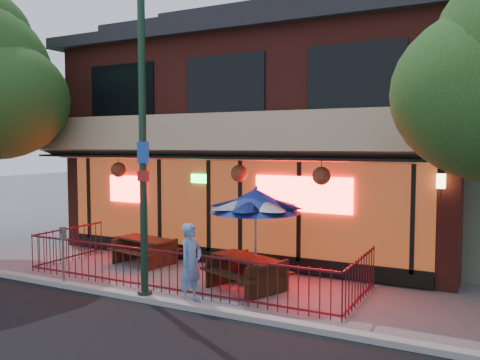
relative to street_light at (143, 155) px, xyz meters
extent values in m
plane|color=gray|center=(0.00, 0.40, -3.15)|extent=(80.00, 80.00, 0.00)
cube|color=#999993|center=(0.00, -0.10, -3.09)|extent=(80.00, 0.25, 0.12)
cube|color=maroon|center=(0.00, 7.60, 0.10)|extent=(12.00, 8.00, 6.50)
cube|color=#59230F|center=(0.00, 3.58, -1.50)|extent=(11.00, 0.06, 2.60)
cube|color=#FF0C0C|center=(2.30, 3.50, -1.05)|extent=(2.60, 0.04, 0.90)
cube|color=#FF0C0C|center=(-3.40, 3.50, -1.15)|extent=(1.30, 0.04, 0.80)
cube|color=tan|center=(0.00, 3.10, 0.40)|extent=(12.20, 1.33, 1.26)
cube|color=black|center=(-3.60, 3.58, 1.85)|extent=(2.40, 0.06, 1.60)
cube|color=black|center=(0.00, 3.58, 1.85)|extent=(2.40, 0.06, 1.60)
cube|color=black|center=(3.60, 3.58, 1.85)|extent=(2.40, 0.06, 1.60)
cube|color=black|center=(0.00, 3.55, -2.90)|extent=(11.00, 0.12, 0.40)
cube|color=#FFC672|center=(5.60, 3.42, -0.60)|extent=(0.18, 0.18, 0.32)
cube|color=#4F111B|center=(0.00, 0.60, -2.20)|extent=(8.40, 0.04, 0.04)
cube|color=#4F111B|center=(0.00, 0.60, -3.03)|extent=(8.40, 0.04, 0.04)
cube|color=#4F111B|center=(-4.20, 1.90, -2.20)|extent=(0.04, 2.60, 0.04)
cube|color=#4F111B|center=(4.20, 1.90, -2.20)|extent=(0.04, 2.60, 0.04)
cylinder|color=#4F111B|center=(0.00, 0.60, -2.65)|extent=(0.02, 0.02, 1.00)
cylinder|color=#163222|center=(0.00, 0.00, 0.35)|extent=(0.16, 0.16, 7.00)
cylinder|color=#163222|center=(0.00, 0.00, -3.05)|extent=(0.32, 0.32, 0.20)
cube|color=#194CB2|center=(0.12, -0.15, 0.05)|extent=(0.30, 0.02, 0.45)
cube|color=red|center=(0.12, -0.15, -0.45)|extent=(0.30, 0.02, 0.22)
cube|color=#3E2516|center=(-2.73, 2.78, -2.80)|extent=(0.28, 1.23, 0.70)
cube|color=#3E2516|center=(-1.42, 2.53, -2.80)|extent=(0.28, 1.23, 0.70)
cube|color=#3E2516|center=(-2.08, 2.66, -2.44)|extent=(1.82, 1.02, 0.06)
cube|color=#3E2516|center=(-2.17, 2.14, -2.73)|extent=(1.73, 0.58, 0.05)
cube|color=#3E2516|center=(-1.98, 3.17, -2.73)|extent=(1.73, 0.58, 0.05)
cube|color=black|center=(0.97, 1.97, -2.78)|extent=(0.54, 1.23, 0.74)
cube|color=black|center=(2.26, 1.45, -2.78)|extent=(0.54, 1.23, 0.74)
cube|color=black|center=(1.61, 1.71, -2.41)|extent=(1.95, 1.37, 0.06)
cube|color=black|center=(1.41, 1.20, -2.71)|extent=(1.77, 0.93, 0.05)
cube|color=black|center=(1.82, 2.22, -2.71)|extent=(1.77, 0.93, 0.05)
cylinder|color=gray|center=(1.75, 1.91, -2.04)|extent=(0.05, 0.05, 2.22)
cone|color=navy|center=(1.75, 1.91, -1.08)|extent=(2.12, 2.12, 0.55)
sphere|color=gray|center=(1.75, 1.91, -0.78)|extent=(0.10, 0.10, 0.10)
imported|color=#6593CB|center=(1.00, 0.30, -2.30)|extent=(0.47, 0.66, 1.70)
cylinder|color=gray|center=(-2.34, -0.08, -2.57)|extent=(0.05, 0.05, 1.15)
cube|color=gray|center=(-2.34, -0.08, -1.87)|extent=(0.16, 0.14, 0.29)
cube|color=black|center=(-2.34, -0.13, -1.81)|extent=(0.08, 0.04, 0.10)
camera|label=1|loc=(6.83, -8.63, 0.23)|focal=38.00mm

